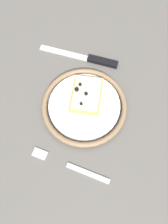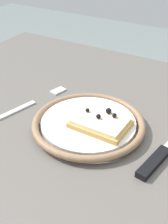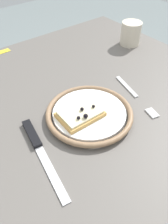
{
  "view_description": "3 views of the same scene",
  "coord_description": "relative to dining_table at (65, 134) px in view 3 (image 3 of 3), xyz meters",
  "views": [
    {
      "loc": [
        -0.27,
        0.02,
        1.27
      ],
      "look_at": [
        -0.07,
        0.05,
        0.76
      ],
      "focal_mm": 34.64,
      "sensor_mm": 36.0,
      "label": 1
    },
    {
      "loc": [
        0.19,
        -0.38,
        1.09
      ],
      "look_at": [
        -0.06,
        0.05,
        0.76
      ],
      "focal_mm": 48.28,
      "sensor_mm": 36.0,
      "label": 2
    },
    {
      "loc": [
        0.23,
        0.38,
        1.15
      ],
      "look_at": [
        -0.03,
        0.05,
        0.75
      ],
      "focal_mm": 36.54,
      "sensor_mm": 36.0,
      "label": 3
    }
  ],
  "objects": [
    {
      "name": "ground_plane",
      "position": [
        0.0,
        0.0,
        -0.65
      ],
      "size": [
        6.0,
        6.0,
        0.0
      ],
      "primitive_type": "plane",
      "color": "slate"
    },
    {
      "name": "dining_table",
      "position": [
        0.0,
        0.0,
        0.0
      ],
      "size": [
        1.09,
        0.9,
        0.73
      ],
      "color": "#5B5651",
      "rests_on": "ground_plane"
    },
    {
      "name": "plate",
      "position": [
        -0.05,
        0.05,
        0.09
      ],
      "size": [
        0.23,
        0.23,
        0.02
      ],
      "color": "white",
      "rests_on": "dining_table"
    },
    {
      "name": "pizza_slice_near",
      "position": [
        -0.02,
        0.05,
        0.11
      ],
      "size": [
        0.11,
        0.08,
        0.03
      ],
      "color": "tan",
      "rests_on": "plate"
    },
    {
      "name": "knife",
      "position": [
        0.11,
        0.05,
        0.09
      ],
      "size": [
        0.06,
        0.24,
        0.01
      ],
      "color": "silver",
      "rests_on": "dining_table"
    },
    {
      "name": "fork",
      "position": [
        -0.21,
        0.07,
        0.08
      ],
      "size": [
        0.07,
        0.2,
        0.0
      ],
      "color": "silver",
      "rests_on": "dining_table"
    },
    {
      "name": "cup",
      "position": [
        -0.43,
        -0.17,
        0.12
      ],
      "size": [
        0.08,
        0.08,
        0.09
      ],
      "primitive_type": "cylinder",
      "color": "beige",
      "rests_on": "dining_table"
    }
  ]
}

